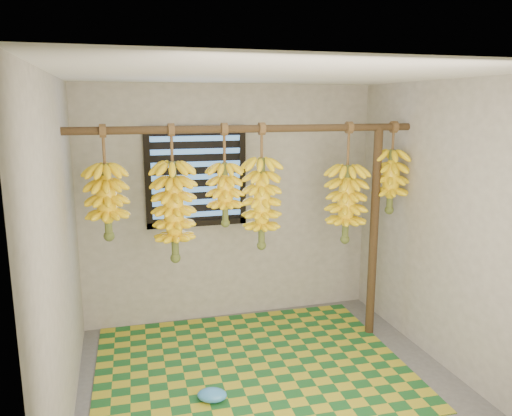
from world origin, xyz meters
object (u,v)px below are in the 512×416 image
object	(u,v)px
support_post	(374,234)
banana_bunch_f	(391,181)
plastic_bag	(212,395)
banana_bunch_c	(225,194)
banana_bunch_e	(346,204)
banana_bunch_a	(107,201)
woven_mat	(251,365)
banana_bunch_d	(262,203)
banana_bunch_b	(174,212)

from	to	relation	value
support_post	banana_bunch_f	bearing A→B (deg)	-0.00
plastic_bag	banana_bunch_c	world-z (taller)	banana_bunch_c
banana_bunch_c	banana_bunch_e	xyz separation A→B (m)	(1.13, 0.00, -0.14)
banana_bunch_a	banana_bunch_e	size ratio (longest dim) A/B	0.83
banana_bunch_c	banana_bunch_e	distance (m)	1.14
banana_bunch_e	woven_mat	bearing A→B (deg)	-163.61
support_post	banana_bunch_d	world-z (taller)	banana_bunch_d
plastic_bag	banana_bunch_d	distance (m)	1.61
support_post	woven_mat	distance (m)	1.65
banana_bunch_d	banana_bunch_e	xyz separation A→B (m)	(0.81, -0.00, -0.05)
banana_bunch_a	banana_bunch_e	distance (m)	2.10
woven_mat	banana_bunch_e	distance (m)	1.66
plastic_bag	banana_bunch_f	world-z (taller)	banana_bunch_f
banana_bunch_b	banana_bunch_c	xyz separation A→B (m)	(0.44, 0.00, 0.13)
support_post	banana_bunch_d	size ratio (longest dim) A/B	1.83
support_post	banana_bunch_e	bearing A→B (deg)	-180.00
woven_mat	banana_bunch_f	bearing A→B (deg)	11.45
banana_bunch_b	banana_bunch_d	xyz separation A→B (m)	(0.76, 0.00, 0.03)
banana_bunch_f	woven_mat	bearing A→B (deg)	-168.55
banana_bunch_e	banana_bunch_f	world-z (taller)	same
banana_bunch_b	banana_bunch_e	distance (m)	1.57
support_post	banana_bunch_d	distance (m)	1.16
banana_bunch_d	banana_bunch_a	bearing A→B (deg)	180.00
banana_bunch_a	banana_bunch_c	world-z (taller)	same
support_post	banana_bunch_b	size ratio (longest dim) A/B	1.75
banana_bunch_a	banana_bunch_b	xyz separation A→B (m)	(0.53, -0.00, -0.12)
plastic_bag	banana_bunch_b	world-z (taller)	banana_bunch_b
plastic_bag	banana_bunch_e	bearing A→B (deg)	27.47
woven_mat	banana_bunch_c	distance (m)	1.48
plastic_bag	banana_bunch_a	distance (m)	1.71
banana_bunch_a	banana_bunch_f	size ratio (longest dim) A/B	1.08
woven_mat	banana_bunch_a	size ratio (longest dim) A/B	2.83
banana_bunch_c	banana_bunch_e	size ratio (longest dim) A/B	0.79
woven_mat	banana_bunch_e	bearing A→B (deg)	16.39
support_post	banana_bunch_b	distance (m)	1.90
support_post	banana_bunch_c	bearing A→B (deg)	-180.00
plastic_bag	banana_bunch_e	world-z (taller)	banana_bunch_e
support_post	plastic_bag	distance (m)	2.09
banana_bunch_b	banana_bunch_d	distance (m)	0.76
woven_mat	plastic_bag	world-z (taller)	plastic_bag
woven_mat	banana_bunch_c	xyz separation A→B (m)	(-0.14, 0.29, 1.45)
banana_bunch_c	banana_bunch_d	xyz separation A→B (m)	(0.32, 0.00, -0.10)
banana_bunch_d	banana_bunch_f	xyz separation A→B (m)	(1.26, -0.00, 0.14)
banana_bunch_e	banana_bunch_b	bearing A→B (deg)	180.00
woven_mat	banana_bunch_c	bearing A→B (deg)	116.38
woven_mat	banana_bunch_e	size ratio (longest dim) A/B	2.35
plastic_bag	banana_bunch_f	size ratio (longest dim) A/B	0.27
banana_bunch_c	banana_bunch_f	bearing A→B (deg)	0.00
banana_bunch_a	banana_bunch_e	bearing A→B (deg)	-0.00
banana_bunch_e	banana_bunch_f	bearing A→B (deg)	0.00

